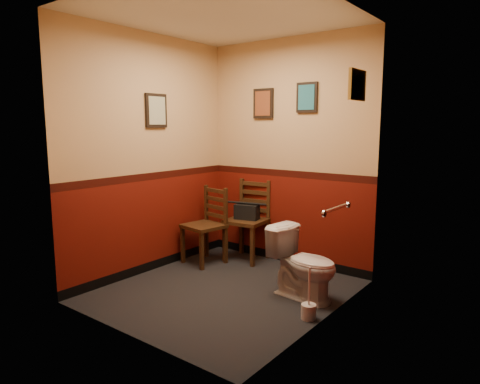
% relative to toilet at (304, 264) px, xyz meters
% --- Properties ---
extents(floor, '(2.20, 2.40, 0.00)m').
position_rel_toilet_xyz_m(floor, '(-0.72, -0.34, -0.34)').
color(floor, black).
rests_on(floor, ground).
extents(ceiling, '(2.20, 2.40, 0.00)m').
position_rel_toilet_xyz_m(ceiling, '(-0.72, -0.34, 2.36)').
color(ceiling, silver).
rests_on(ceiling, ground).
extents(wall_back, '(2.20, 0.00, 2.70)m').
position_rel_toilet_xyz_m(wall_back, '(-0.72, 0.86, 1.01)').
color(wall_back, '#5C1109').
rests_on(wall_back, ground).
extents(wall_front, '(2.20, 0.00, 2.70)m').
position_rel_toilet_xyz_m(wall_front, '(-0.72, -1.54, 1.01)').
color(wall_front, '#5C1109').
rests_on(wall_front, ground).
extents(wall_left, '(0.00, 2.40, 2.70)m').
position_rel_toilet_xyz_m(wall_left, '(-1.82, -0.34, 1.01)').
color(wall_left, '#5C1109').
rests_on(wall_left, ground).
extents(wall_right, '(0.00, 2.40, 2.70)m').
position_rel_toilet_xyz_m(wall_right, '(0.38, -0.34, 1.01)').
color(wall_right, '#5C1109').
rests_on(wall_right, ground).
extents(grab_bar, '(0.05, 0.56, 0.06)m').
position_rel_toilet_xyz_m(grab_bar, '(0.35, -0.09, 0.61)').
color(grab_bar, silver).
rests_on(grab_bar, wall_right).
extents(framed_print_back_a, '(0.28, 0.04, 0.36)m').
position_rel_toilet_xyz_m(framed_print_back_a, '(-1.07, 0.84, 1.61)').
color(framed_print_back_a, black).
rests_on(framed_print_back_a, wall_back).
extents(framed_print_back_b, '(0.26, 0.04, 0.34)m').
position_rel_toilet_xyz_m(framed_print_back_b, '(-0.47, 0.84, 1.66)').
color(framed_print_back_b, black).
rests_on(framed_print_back_b, wall_back).
extents(framed_print_left, '(0.04, 0.30, 0.38)m').
position_rel_toilet_xyz_m(framed_print_left, '(-1.80, -0.24, 1.51)').
color(framed_print_left, black).
rests_on(framed_print_left, wall_left).
extents(framed_print_right, '(0.04, 0.34, 0.28)m').
position_rel_toilet_xyz_m(framed_print_right, '(0.36, 0.26, 1.71)').
color(framed_print_right, olive).
rests_on(framed_print_right, wall_right).
extents(toilet, '(0.74, 0.47, 0.69)m').
position_rel_toilet_xyz_m(toilet, '(0.00, 0.00, 0.00)').
color(toilet, white).
rests_on(toilet, floor).
extents(toilet_brush, '(0.13, 0.13, 0.47)m').
position_rel_toilet_xyz_m(toilet_brush, '(0.27, -0.39, -0.27)').
color(toilet_brush, silver).
rests_on(toilet_brush, floor).
extents(chair_left, '(0.50, 0.50, 0.94)m').
position_rel_toilet_xyz_m(chair_left, '(-1.50, 0.25, 0.12)').
color(chair_left, '#452914').
rests_on(chair_left, floor).
extents(chair_right, '(0.51, 0.51, 1.00)m').
position_rel_toilet_xyz_m(chair_right, '(-1.17, 0.68, 0.16)').
color(chair_right, '#452914').
rests_on(chair_right, floor).
extents(handbag, '(0.32, 0.21, 0.22)m').
position_rel_toilet_xyz_m(handbag, '(-1.17, 0.64, 0.27)').
color(handbag, black).
rests_on(handbag, chair_right).
extents(tp_stack, '(0.21, 0.11, 0.18)m').
position_rel_toilet_xyz_m(tp_stack, '(-0.51, 0.61, -0.27)').
color(tp_stack, silver).
rests_on(tp_stack, floor).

